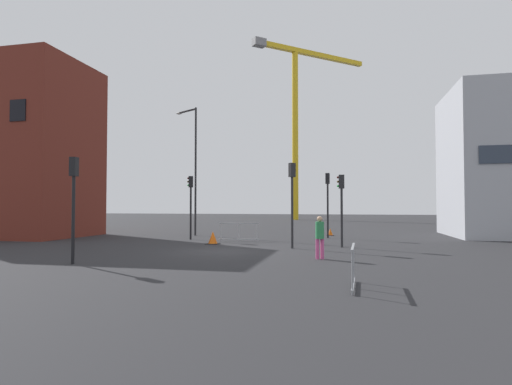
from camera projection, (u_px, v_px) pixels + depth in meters
name	position (u px, v px, depth m)	size (l,w,h in m)	color
ground	(224.00, 251.00, 18.87)	(160.00, 160.00, 0.00)	#28282B
brick_building	(23.00, 151.00, 28.11)	(8.67, 6.65, 11.81)	maroon
construction_crane	(298.00, 105.00, 61.35)	(15.79, 13.80, 26.00)	gold
streetlamp_tall	(193.00, 161.00, 29.21)	(2.00, 1.18, 9.12)	#232326
traffic_light_island	(292.00, 191.00, 20.30)	(0.37, 0.37, 4.24)	#232326
traffic_light_corner	(191.00, 197.00, 25.54)	(0.39, 0.32, 3.96)	black
traffic_light_near	(341.00, 198.00, 20.78)	(0.37, 0.25, 3.69)	#232326
traffic_light_median	(328.00, 195.00, 26.70)	(0.27, 0.38, 4.24)	black
traffic_light_crosswalk	(74.00, 192.00, 14.92)	(0.28, 0.38, 3.90)	black
pedestrian_walking	(320.00, 234.00, 16.21)	(0.34, 0.34, 1.70)	#D14C8C
safety_barrier_mid_span	(239.00, 232.00, 24.38)	(2.43, 0.24, 1.08)	#9EA0A5
safety_barrier_left_run	(353.00, 266.00, 10.51)	(0.14, 1.89, 1.08)	gray
traffic_cone_by_barrier	(213.00, 238.00, 22.53)	(0.69, 0.69, 0.70)	black
traffic_cone_on_verge	(330.00, 232.00, 28.81)	(0.50, 0.50, 0.50)	black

